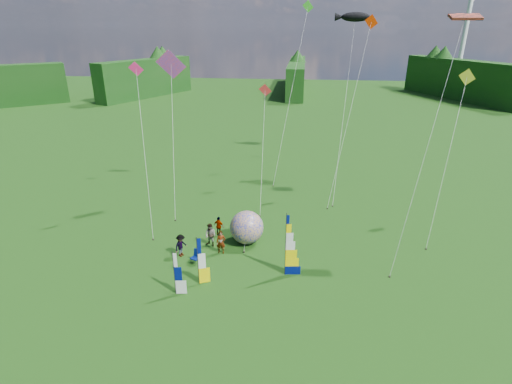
# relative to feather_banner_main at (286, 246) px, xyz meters

# --- Properties ---
(ground) EXTENTS (220.00, 220.00, 0.00)m
(ground) POSITION_rel_feather_banner_main_xyz_m (-1.15, -2.62, -2.28)
(ground) COLOR #1F4913
(ground) RESTS_ON ground
(treeline_ring) EXTENTS (210.00, 210.00, 8.00)m
(treeline_ring) POSITION_rel_feather_banner_main_xyz_m (-1.15, -2.62, 1.72)
(treeline_ring) COLOR #1B3F13
(treeline_ring) RESTS_ON ground
(turbine_right) EXTENTS (8.00, 1.20, 30.00)m
(turbine_right) POSITION_rel_feather_banner_main_xyz_m (43.85, 99.38, 12.72)
(turbine_right) COLOR silver
(turbine_right) RESTS_ON ground
(feather_banner_main) EXTENTS (1.24, 0.26, 4.55)m
(feather_banner_main) POSITION_rel_feather_banner_main_xyz_m (0.00, 0.00, 0.00)
(feather_banner_main) COLOR #030F5F
(feather_banner_main) RESTS_ON ground
(side_banner_left) EXTENTS (0.92, 0.46, 3.40)m
(side_banner_left) POSITION_rel_feather_banner_main_xyz_m (-5.60, -1.70, -0.57)
(side_banner_left) COLOR #FFE000
(side_banner_left) RESTS_ON ground
(side_banner_far) EXTENTS (0.91, 0.21, 3.01)m
(side_banner_far) POSITION_rel_feather_banner_main_xyz_m (-6.81, -2.94, -0.77)
(side_banner_far) COLOR white
(side_banner_far) RESTS_ON ground
(bol_inflatable) EXTENTS (3.46, 3.46, 2.64)m
(bol_inflatable) POSITION_rel_feather_banner_main_xyz_m (-3.20, 4.11, -0.96)
(bol_inflatable) COLOR #071BA0
(bol_inflatable) RESTS_ON ground
(spectator_a) EXTENTS (0.70, 0.48, 1.86)m
(spectator_a) POSITION_rel_feather_banner_main_xyz_m (-4.90, 2.28, -1.35)
(spectator_a) COLOR #66594C
(spectator_a) RESTS_ON ground
(spectator_b) EXTENTS (1.02, 0.78, 1.88)m
(spectator_b) POSITION_rel_feather_banner_main_xyz_m (-5.91, 3.23, -1.33)
(spectator_b) COLOR #66594C
(spectator_b) RESTS_ON ground
(spectator_c) EXTENTS (0.88, 1.21, 1.76)m
(spectator_c) POSITION_rel_feather_banner_main_xyz_m (-7.75, 1.54, -1.40)
(spectator_c) COLOR #66594C
(spectator_c) RESTS_ON ground
(spectator_d) EXTENTS (1.04, 0.74, 1.65)m
(spectator_d) POSITION_rel_feather_banner_main_xyz_m (-5.60, 4.98, -1.45)
(spectator_d) COLOR #66594C
(spectator_d) RESTS_ON ground
(camp_chair) EXTENTS (0.81, 0.81, 1.05)m
(camp_chair) POSITION_rel_feather_banner_main_xyz_m (-6.47, 0.65, -1.75)
(camp_chair) COLOR #02114C
(camp_chair) RESTS_ON ground
(kite_whale) EXTENTS (5.95, 15.87, 18.36)m
(kite_whale) POSITION_rel_feather_banner_main_xyz_m (4.94, 17.91, 6.90)
(kite_whale) COLOR black
(kite_whale) RESTS_ON ground
(kite_rainbow_delta) EXTENTS (8.39, 11.02, 14.85)m
(kite_rainbow_delta) POSITION_rel_feather_banner_main_xyz_m (-10.50, 9.84, 5.15)
(kite_rainbow_delta) COLOR #FD3900
(kite_rainbow_delta) RESTS_ON ground
(kite_parafoil) EXTENTS (9.19, 11.53, 18.45)m
(kite_parafoil) POSITION_rel_feather_banner_main_xyz_m (9.19, 3.85, 6.95)
(kite_parafoil) COLOR red
(kite_parafoil) RESTS_ON ground
(small_kite_red) EXTENTS (5.13, 11.20, 10.91)m
(small_kite_red) POSITION_rel_feather_banner_main_xyz_m (-2.87, 13.21, 3.18)
(small_kite_red) COLOR red
(small_kite_red) RESTS_ON ground
(small_kite_orange) EXTENTS (8.16, 10.59, 17.28)m
(small_kite_orange) POSITION_rel_feather_banner_main_xyz_m (5.10, 14.66, 6.36)
(small_kite_orange) COLOR red
(small_kite_orange) RESTS_ON ground
(small_kite_yellow) EXTENTS (6.75, 10.58, 13.13)m
(small_kite_yellow) POSITION_rel_feather_banner_main_xyz_m (12.32, 8.43, 4.29)
(small_kite_yellow) COLOR yellow
(small_kite_yellow) RESTS_ON ground
(small_kite_pink) EXTENTS (7.38, 9.31, 13.56)m
(small_kite_pink) POSITION_rel_feather_banner_main_xyz_m (-11.92, 6.69, 4.50)
(small_kite_pink) COLOR #F32375
(small_kite_pink) RESTS_ON ground
(small_kite_green) EXTENTS (8.50, 13.15, 18.89)m
(small_kite_green) POSITION_rel_feather_banner_main_xyz_m (-0.60, 21.22, 7.17)
(small_kite_green) COLOR green
(small_kite_green) RESTS_ON ground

